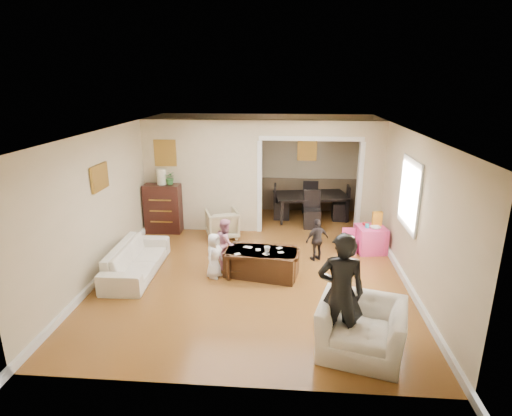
# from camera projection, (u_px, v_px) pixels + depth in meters

# --- Properties ---
(floor) EXTENTS (7.00, 7.00, 0.00)m
(floor) POSITION_uv_depth(u_px,v_px,m) (255.00, 261.00, 8.16)
(floor) COLOR #975927
(floor) RESTS_ON ground
(partition_left) EXTENTS (2.75, 0.18, 2.60)m
(partition_left) POSITION_uv_depth(u_px,v_px,m) (203.00, 176.00, 9.59)
(partition_left) COLOR #CAB894
(partition_left) RESTS_ON ground
(partition_right) EXTENTS (0.55, 0.18, 2.60)m
(partition_right) POSITION_uv_depth(u_px,v_px,m) (370.00, 179.00, 9.30)
(partition_right) COLOR #CAB894
(partition_right) RESTS_ON ground
(partition_header) EXTENTS (2.22, 0.18, 0.35)m
(partition_header) POSITION_uv_depth(u_px,v_px,m) (311.00, 128.00, 9.07)
(partition_header) COLOR #CAB894
(partition_header) RESTS_ON partition_right
(window_pane) EXTENTS (0.03, 0.95, 1.10)m
(window_pane) POSITION_uv_depth(u_px,v_px,m) (410.00, 194.00, 7.11)
(window_pane) COLOR white
(window_pane) RESTS_ON ground
(framed_art_partition) EXTENTS (0.45, 0.03, 0.55)m
(framed_art_partition) POSITION_uv_depth(u_px,v_px,m) (165.00, 153.00, 9.39)
(framed_art_partition) COLOR brown
(framed_art_partition) RESTS_ON partition_left
(framed_art_sofa_wall) EXTENTS (0.03, 0.55, 0.40)m
(framed_art_sofa_wall) POSITION_uv_depth(u_px,v_px,m) (100.00, 177.00, 7.26)
(framed_art_sofa_wall) COLOR brown
(framed_art_alcove) EXTENTS (0.45, 0.03, 0.55)m
(framed_art_alcove) POSITION_uv_depth(u_px,v_px,m) (307.00, 149.00, 10.84)
(framed_art_alcove) COLOR brown
(sofa) EXTENTS (0.78, 1.92, 0.56)m
(sofa) POSITION_uv_depth(u_px,v_px,m) (136.00, 259.00, 7.58)
(sofa) COLOR silver
(sofa) RESTS_ON ground
(armchair_back) EXTENTS (0.88, 0.89, 0.64)m
(armchair_back) POSITION_uv_depth(u_px,v_px,m) (222.00, 224.00, 9.35)
(armchair_back) COLOR tan
(armchair_back) RESTS_ON ground
(armchair_front) EXTENTS (1.30, 1.20, 0.70)m
(armchair_front) POSITION_uv_depth(u_px,v_px,m) (361.00, 328.00, 5.35)
(armchair_front) COLOR silver
(armchair_front) RESTS_ON ground
(dresser) EXTENTS (0.83, 0.47, 1.15)m
(dresser) POSITION_uv_depth(u_px,v_px,m) (164.00, 208.00, 9.65)
(dresser) COLOR #33140F
(dresser) RESTS_ON ground
(table_lamp) EXTENTS (0.22, 0.22, 0.36)m
(table_lamp) POSITION_uv_depth(u_px,v_px,m) (162.00, 177.00, 9.42)
(table_lamp) COLOR beige
(table_lamp) RESTS_ON dresser
(potted_plant) EXTENTS (0.28, 0.24, 0.31)m
(potted_plant) POSITION_uv_depth(u_px,v_px,m) (170.00, 178.00, 9.42)
(potted_plant) COLOR #3F8039
(potted_plant) RESTS_ON dresser
(coffee_table) EXTENTS (1.39, 0.88, 0.48)m
(coffee_table) POSITION_uv_depth(u_px,v_px,m) (262.00, 263.00, 7.53)
(coffee_table) COLOR #3A2112
(coffee_table) RESTS_ON ground
(coffee_cup) EXTENTS (0.13, 0.13, 0.10)m
(coffee_cup) POSITION_uv_depth(u_px,v_px,m) (267.00, 249.00, 7.39)
(coffee_cup) COLOR white
(coffee_cup) RESTS_ON coffee_table
(play_table) EXTENTS (0.65, 0.65, 0.54)m
(play_table) POSITION_uv_depth(u_px,v_px,m) (371.00, 239.00, 8.57)
(play_table) COLOR #DF3A81
(play_table) RESTS_ON ground
(cereal_box) EXTENTS (0.21, 0.10, 0.30)m
(cereal_box) POSITION_uv_depth(u_px,v_px,m) (377.00, 219.00, 8.53)
(cereal_box) COLOR yellow
(cereal_box) RESTS_ON play_table
(cyan_cup) EXTENTS (0.08, 0.08, 0.08)m
(cyan_cup) POSITION_uv_depth(u_px,v_px,m) (367.00, 226.00, 8.44)
(cyan_cup) COLOR #27B0C5
(cyan_cup) RESTS_ON play_table
(toy_block) EXTENTS (0.10, 0.09, 0.05)m
(toy_block) POSITION_uv_depth(u_px,v_px,m) (365.00, 224.00, 8.61)
(toy_block) COLOR red
(toy_block) RESTS_ON play_table
(play_bowl) EXTENTS (0.24, 0.24, 0.05)m
(play_bowl) POSITION_uv_depth(u_px,v_px,m) (375.00, 228.00, 8.36)
(play_bowl) COLOR white
(play_bowl) RESTS_ON play_table
(dining_table) EXTENTS (1.99, 1.35, 0.64)m
(dining_table) POSITION_uv_depth(u_px,v_px,m) (311.00, 207.00, 10.56)
(dining_table) COLOR black
(dining_table) RESTS_ON ground
(adult_person) EXTENTS (0.62, 0.42, 1.66)m
(adult_person) POSITION_uv_depth(u_px,v_px,m) (340.00, 293.00, 5.26)
(adult_person) COLOR black
(adult_person) RESTS_ON ground
(child_kneel_a) EXTENTS (0.40, 0.48, 0.84)m
(child_kneel_a) POSITION_uv_depth(u_px,v_px,m) (214.00, 256.00, 7.40)
(child_kneel_a) COLOR white
(child_kneel_a) RESTS_ON ground
(child_kneel_b) EXTENTS (0.43, 0.52, 0.97)m
(child_kneel_b) POSITION_uv_depth(u_px,v_px,m) (226.00, 243.00, 7.80)
(child_kneel_b) COLOR pink
(child_kneel_b) RESTS_ON ground
(child_toddler) EXTENTS (0.54, 0.43, 0.86)m
(child_toddler) POSITION_uv_depth(u_px,v_px,m) (317.00, 240.00, 8.11)
(child_toddler) COLOR black
(child_toddler) RESTS_ON ground
(craft_papers) EXTENTS (0.89, 0.45, 0.00)m
(craft_papers) POSITION_uv_depth(u_px,v_px,m) (261.00, 251.00, 7.45)
(craft_papers) COLOR white
(craft_papers) RESTS_ON coffee_table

